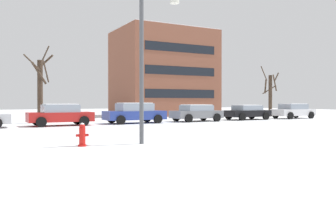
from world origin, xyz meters
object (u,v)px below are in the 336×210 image
object	(u,v)px
parked_car_red	(60,115)
parked_car_gray	(196,113)
parked_car_white	(293,111)
parked_car_blue	(135,113)
fire_hydrant	(82,134)
parked_car_black	(247,112)
street_lamp	(148,49)

from	to	relation	value
parked_car_red	parked_car_gray	distance (m)	10.61
parked_car_red	parked_car_white	size ratio (longest dim) A/B	0.98
parked_car_blue	fire_hydrant	bearing A→B (deg)	-121.00
parked_car_red	parked_car_blue	size ratio (longest dim) A/B	0.93
parked_car_blue	parked_car_white	xyz separation A→B (m)	(15.92, -0.33, -0.05)
parked_car_red	parked_car_gray	xyz separation A→B (m)	(10.61, -0.01, -0.04)
parked_car_red	parked_car_black	xyz separation A→B (m)	(15.92, 0.05, -0.06)
fire_hydrant	parked_car_white	world-z (taller)	parked_car_white
street_lamp	parked_car_white	world-z (taller)	street_lamp
fire_hydrant	parked_car_black	xyz separation A→B (m)	(17.43, 11.33, 0.25)
fire_hydrant	parked_car_blue	size ratio (longest dim) A/B	0.19
fire_hydrant	parked_car_white	size ratio (longest dim) A/B	0.20
fire_hydrant	parked_car_red	world-z (taller)	parked_car_red
parked_car_blue	parked_car_white	bearing A→B (deg)	-1.20
parked_car_red	parked_car_gray	size ratio (longest dim) A/B	1.02
parked_car_gray	fire_hydrant	bearing A→B (deg)	-137.08
parked_car_blue	parked_car_white	world-z (taller)	parked_car_blue
parked_car_gray	parked_car_black	xyz separation A→B (m)	(5.31, 0.06, -0.02)
fire_hydrant	parked_car_black	distance (m)	20.79
parked_car_blue	parked_car_black	world-z (taller)	parked_car_blue
parked_car_red	parked_car_white	distance (m)	21.23
parked_car_red	parked_car_white	world-z (taller)	parked_car_red
fire_hydrant	parked_car_red	bearing A→B (deg)	82.36
parked_car_blue	parked_car_gray	world-z (taller)	parked_car_blue
fire_hydrant	parked_car_gray	xyz separation A→B (m)	(12.13, 11.27, 0.28)
fire_hydrant	parked_car_blue	xyz separation A→B (m)	(6.82, 11.35, 0.34)
street_lamp	fire_hydrant	bearing A→B (deg)	172.90
parked_car_red	parked_car_blue	bearing A→B (deg)	0.72
street_lamp	parked_car_black	distance (m)	19.19
parked_car_blue	parked_car_black	distance (m)	10.61
parked_car_red	parked_car_gray	world-z (taller)	parked_car_red
fire_hydrant	parked_car_blue	bearing A→B (deg)	59.00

